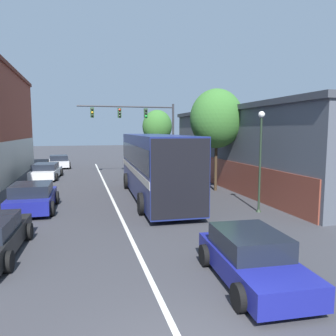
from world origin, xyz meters
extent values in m
cube|color=silver|center=(0.00, 13.54, 0.00)|extent=(0.14, 39.09, 0.01)
cube|color=#B7B2A3|center=(-6.55, 20.23, 1.51)|extent=(0.24, 25.83, 3.01)
cube|color=#4C515B|center=(11.65, 15.88, 2.64)|extent=(8.30, 19.29, 5.28)
cube|color=brown|center=(7.55, 15.88, 0.92)|extent=(0.24, 18.91, 1.85)
cube|color=#393D44|center=(11.65, 15.88, 5.13)|extent=(8.64, 19.49, 0.30)
cube|color=navy|center=(2.34, 13.27, 1.87)|extent=(2.84, 11.06, 3.30)
cube|color=black|center=(2.34, 13.27, 2.47)|extent=(2.88, 10.84, 1.06)
cube|color=beige|center=(2.34, 13.27, 1.61)|extent=(2.87, 10.95, 0.33)
cube|color=black|center=(2.13, 7.80, 1.87)|extent=(2.38, 0.15, 3.17)
cylinder|color=black|center=(1.22, 16.71, 0.50)|extent=(0.34, 1.01, 1.00)
cylinder|color=black|center=(3.71, 16.62, 0.50)|extent=(0.34, 1.01, 1.00)
cylinder|color=black|center=(0.97, 9.91, 0.50)|extent=(0.34, 1.01, 1.00)
cylinder|color=black|center=(3.46, 9.82, 0.50)|extent=(0.34, 1.01, 1.00)
cube|color=navy|center=(2.43, 2.71, 0.44)|extent=(1.88, 3.91, 0.55)
cube|color=black|center=(2.45, 2.94, 0.98)|extent=(1.63, 2.08, 0.52)
cylinder|color=black|center=(1.66, 3.94, 0.30)|extent=(0.26, 0.61, 0.60)
cylinder|color=black|center=(3.36, 3.83, 0.30)|extent=(0.26, 0.61, 0.60)
cylinder|color=black|center=(1.50, 1.59, 0.30)|extent=(0.26, 0.61, 0.60)
cylinder|color=black|center=(3.20, 1.47, 0.30)|extent=(0.26, 0.61, 0.60)
cube|color=silver|center=(-4.25, 22.83, 0.46)|extent=(2.17, 4.77, 0.59)
cube|color=black|center=(-4.26, 22.60, 0.98)|extent=(1.85, 2.53, 0.46)
cylinder|color=black|center=(-5.07, 24.34, 0.30)|extent=(0.26, 0.61, 0.59)
cylinder|color=black|center=(-3.20, 24.19, 0.30)|extent=(0.26, 0.61, 0.59)
cylinder|color=black|center=(-5.29, 21.47, 0.30)|extent=(0.26, 0.61, 0.59)
cylinder|color=black|center=(-3.42, 21.32, 0.30)|extent=(0.26, 0.61, 0.59)
cube|color=navy|center=(-3.85, 11.95, 0.49)|extent=(1.90, 3.97, 0.62)
cube|color=black|center=(-3.85, 11.76, 1.06)|extent=(1.73, 2.08, 0.51)
cylinder|color=black|center=(-4.78, 13.19, 0.33)|extent=(0.23, 0.66, 0.66)
cylinder|color=black|center=(-2.88, 13.16, 0.33)|extent=(0.23, 0.66, 0.66)
cylinder|color=black|center=(-4.82, 10.75, 0.33)|extent=(0.23, 0.66, 0.66)
cylinder|color=black|center=(-2.92, 10.72, 0.33)|extent=(0.23, 0.66, 0.66)
cube|color=silver|center=(-3.76, 30.44, 0.47)|extent=(2.17, 4.12, 0.58)
cube|color=black|center=(-3.74, 30.24, 1.02)|extent=(1.86, 2.21, 0.51)
cylinder|color=black|center=(-4.81, 31.58, 0.34)|extent=(0.28, 0.69, 0.67)
cylinder|color=black|center=(-2.92, 31.75, 0.34)|extent=(0.28, 0.69, 0.67)
cylinder|color=black|center=(-4.59, 29.13, 0.34)|extent=(0.28, 0.69, 0.67)
cylinder|color=black|center=(-2.71, 29.30, 0.34)|extent=(0.28, 0.69, 0.67)
cylinder|color=black|center=(-3.44, 7.58, 0.29)|extent=(0.25, 0.60, 0.58)
cylinder|color=black|center=(-3.57, 4.91, 0.29)|extent=(0.25, 0.60, 0.58)
cylinder|color=#333338|center=(6.19, 23.09, 3.01)|extent=(0.18, 0.18, 6.01)
cylinder|color=#333338|center=(2.19, 23.09, 5.71)|extent=(7.99, 0.12, 0.12)
cube|color=#234723|center=(3.79, 23.09, 5.19)|extent=(0.28, 0.24, 0.80)
sphere|color=black|center=(3.79, 22.93, 5.44)|extent=(0.18, 0.18, 0.18)
sphere|color=black|center=(3.79, 22.93, 5.19)|extent=(0.18, 0.18, 0.18)
sphere|color=green|center=(3.79, 22.93, 4.94)|extent=(0.18, 0.18, 0.18)
cube|color=#234723|center=(1.59, 23.09, 5.19)|extent=(0.28, 0.24, 0.80)
sphere|color=red|center=(1.59, 22.93, 5.44)|extent=(0.18, 0.18, 0.18)
sphere|color=black|center=(1.59, 22.93, 5.19)|extent=(0.18, 0.18, 0.18)
sphere|color=black|center=(1.59, 22.93, 4.94)|extent=(0.18, 0.18, 0.18)
cube|color=#234723|center=(-0.60, 23.09, 5.19)|extent=(0.28, 0.24, 0.80)
sphere|color=black|center=(-0.60, 22.93, 5.44)|extent=(0.18, 0.18, 0.18)
sphere|color=orange|center=(-0.60, 22.93, 5.19)|extent=(0.18, 0.18, 0.18)
sphere|color=black|center=(-0.60, 22.93, 4.94)|extent=(0.18, 0.18, 0.18)
cone|color=#233323|center=(6.30, 8.99, 0.10)|extent=(0.26, 0.26, 0.20)
cylinder|color=#233323|center=(6.30, 8.99, 2.19)|extent=(0.10, 0.10, 4.37)
sphere|color=white|center=(6.30, 8.99, 4.48)|extent=(0.29, 0.29, 0.29)
cylinder|color=#3D2D1E|center=(6.53, 14.57, 1.54)|extent=(0.19, 0.19, 3.08)
ellipsoid|color=#38702D|center=(6.53, 14.57, 4.48)|extent=(3.30, 2.97, 3.63)
cylinder|color=#4C3823|center=(5.86, 27.69, 1.45)|extent=(0.25, 0.25, 2.91)
ellipsoid|color=#38702D|center=(5.86, 27.69, 4.16)|extent=(2.95, 2.66, 3.25)
camera|label=1|loc=(-1.63, -4.27, 3.77)|focal=35.00mm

